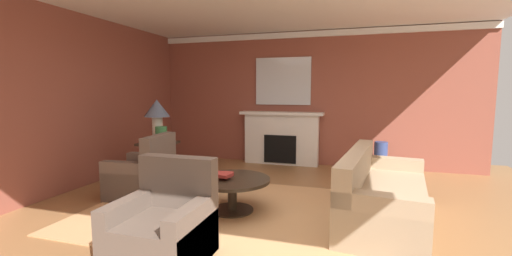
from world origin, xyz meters
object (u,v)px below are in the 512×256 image
Objects in this scene: coffee_table at (232,187)px; table_lamp at (157,112)px; vase_tall_corner at (381,158)px; armchair_near_window at (143,176)px; mantel_mirror at (283,81)px; armchair_facing_fireplace at (164,230)px; sofa at (381,197)px; side_table at (159,159)px; fireplace at (281,139)px; vase_on_side_table at (161,135)px.

table_lamp is (-1.78, 1.00, 0.89)m from coffee_table.
armchair_near_window is at bearing -144.80° from vase_tall_corner.
mantel_mirror reaches higher than armchair_facing_fireplace.
table_lamp reaches higher than armchair_facing_fireplace.
armchair_near_window is 2.09m from armchair_facing_fireplace.
armchair_facing_fireplace is (-2.01, -1.63, 0.01)m from sofa.
side_table is 0.93× the size of table_lamp.
fireplace is 2.06m from vase_tall_corner.
vase_on_side_table is at bearing 123.16° from armchair_facing_fireplace.
table_lamp is (-3.64, 0.75, 0.93)m from sofa.
mantel_mirror reaches higher than vase_on_side_table.
table_lamp reaches higher than fireplace.
coffee_table is 2.04m from side_table.
mantel_mirror is 1.73× the size of side_table.
fireplace is 1.89× the size of armchair_facing_fireplace.
sofa is (1.87, -2.75, -0.25)m from fireplace.
vase_tall_corner is (2.02, -0.42, -1.49)m from mantel_mirror.
mantel_mirror reaches higher than side_table.
armchair_near_window is 3.23× the size of vase_on_side_table.
side_table is 1.12× the size of vase_tall_corner.
mantel_mirror reaches higher than armchair_near_window.
sofa is at bearing 7.51° from coffee_table.
fireplace is 4.39m from armchair_facing_fireplace.
fireplace is 2.57× the size of side_table.
armchair_facing_fireplace reaches higher than coffee_table.
armchair_facing_fireplace is 1.52× the size of vase_tall_corner.
armchair_near_window reaches higher than sofa.
armchair_near_window is at bearing -72.17° from table_lamp.
fireplace is 2.40× the size of table_lamp.
fireplace is at bearing 90.13° from coffee_table.
sofa is 3.15× the size of side_table.
sofa is at bearing -11.70° from table_lamp.
fireplace is 1.48× the size of mantel_mirror.
fireplace is 1.27m from mantel_mirror.
fireplace is at bearing 52.50° from vase_on_side_table.
sofa reaches higher than side_table.
side_table is (-1.78, 1.00, 0.06)m from coffee_table.
mantel_mirror reaches higher than sofa.
side_table is at bearing -129.97° from mantel_mirror.
vase_tall_corner is (3.79, 1.69, -0.91)m from table_lamp.
table_lamp reaches higher than vase_tall_corner.
mantel_mirror is 3.09m from side_table.
vase_on_side_table is at bearing 169.71° from sofa.
mantel_mirror is at bearing 90.00° from fireplace.
fireplace is at bearing 48.37° from side_table.
armchair_near_window is at bearing -179.19° from sofa.
vase_on_side_table reaches higher than side_table.
sofa is at bearing -10.29° from vase_on_side_table.
mantel_mirror is 0.55× the size of sofa.
fireplace is 6.11× the size of vase_on_side_table.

